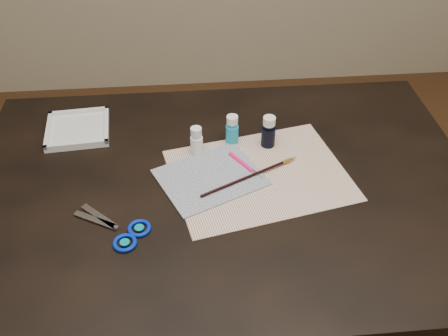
{
  "coord_description": "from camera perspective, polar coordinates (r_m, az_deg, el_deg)",
  "views": [
    {
      "loc": [
        -0.08,
        -0.94,
        1.6
      ],
      "look_at": [
        0.0,
        0.0,
        0.8
      ],
      "focal_mm": 40.0,
      "sensor_mm": 36.0,
      "label": 1
    }
  ],
  "objects": [
    {
      "name": "craft_knife",
      "position": [
        1.31,
        2.59,
        0.18
      ],
      "size": [
        0.09,
        0.12,
        0.01
      ],
      "primitive_type": null,
      "rotation": [
        0.0,
        0.0,
        -0.99
      ],
      "color": "#FF1575",
      "rests_on": "paper"
    },
    {
      "name": "paint_bottle_navy",
      "position": [
        1.37,
        5.11,
        4.16
      ],
      "size": [
        0.05,
        0.05,
        0.09
      ],
      "primitive_type": "cylinder",
      "rotation": [
        0.0,
        0.0,
        0.4
      ],
      "color": "black",
      "rests_on": "table"
    },
    {
      "name": "paint_bottle_cyan",
      "position": [
        1.38,
        0.94,
        4.41
      ],
      "size": [
        0.04,
        0.04,
        0.09
      ],
      "primitive_type": "cylinder",
      "rotation": [
        0.0,
        0.0,
        -0.13
      ],
      "color": "#1D9AC4",
      "rests_on": "table"
    },
    {
      "name": "paper",
      "position": [
        1.3,
        4.05,
        -0.78
      ],
      "size": [
        0.5,
        0.42,
        0.0
      ],
      "primitive_type": "cube",
      "rotation": [
        0.0,
        0.0,
        0.21
      ],
      "color": "silver",
      "rests_on": "table"
    },
    {
      "name": "palette_tray",
      "position": [
        1.5,
        -16.36,
        4.34
      ],
      "size": [
        0.19,
        0.19,
        0.02
      ],
      "primitive_type": "cube",
      "rotation": [
        0.0,
        0.0,
        0.08
      ],
      "color": "silver",
      "rests_on": "table"
    },
    {
      "name": "paint_bottle_white",
      "position": [
        1.34,
        -3.16,
        3.14
      ],
      "size": [
        0.04,
        0.04,
        0.08
      ],
      "primitive_type": "cylinder",
      "rotation": [
        0.0,
        0.0,
        -0.39
      ],
      "color": "white",
      "rests_on": "table"
    },
    {
      "name": "table",
      "position": [
        1.55,
        0.0,
        -12.04
      ],
      "size": [
        1.3,
        0.9,
        0.75
      ],
      "primitive_type": "cube",
      "color": "black",
      "rests_on": "ground"
    },
    {
      "name": "canvas",
      "position": [
        1.28,
        -1.55,
        -1.05
      ],
      "size": [
        0.31,
        0.29,
        0.0
      ],
      "primitive_type": "cube",
      "rotation": [
        0.0,
        0.0,
        0.42
      ],
      "color": "#121B34",
      "rests_on": "paper"
    },
    {
      "name": "scissors",
      "position": [
        1.19,
        -13.15,
        -6.51
      ],
      "size": [
        0.24,
        0.2,
        0.01
      ],
      "primitive_type": null,
      "rotation": [
        0.0,
        0.0,
        2.63
      ],
      "color": "silver",
      "rests_on": "table"
    },
    {
      "name": "paintbrush",
      "position": [
        1.28,
        3.14,
        -0.86
      ],
      "size": [
        0.27,
        0.14,
        0.01
      ],
      "primitive_type": null,
      "rotation": [
        0.0,
        0.0,
        0.46
      ],
      "color": "black",
      "rests_on": "canvas"
    }
  ]
}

